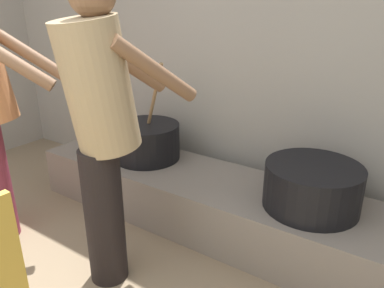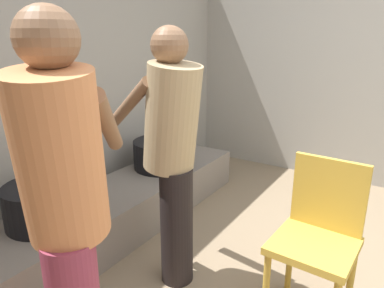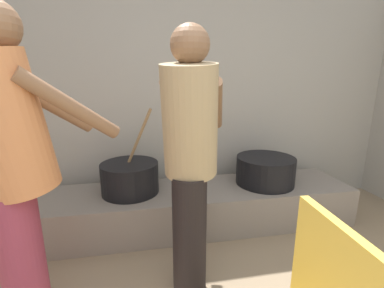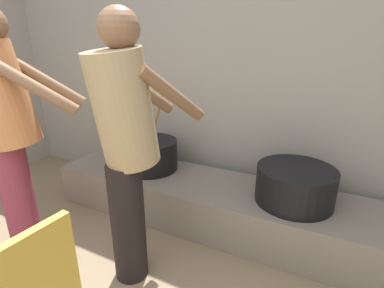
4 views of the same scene
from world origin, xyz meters
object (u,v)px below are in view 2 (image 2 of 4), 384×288
Objects in this scene: cooking_pot_secondary at (162,154)px; cook_in_tan_shirt at (172,146)px; cooking_pot_main at (43,203)px; cook_in_orange_shirt at (65,202)px; chair_yellow at (318,235)px.

cook_in_tan_shirt reaches higher than cooking_pot_secondary.
cooking_pot_main is 0.45× the size of cook_in_orange_shirt.
chair_yellow is (0.15, -0.82, -0.38)m from cook_in_tan_shirt.
cook_in_orange_shirt is (-0.45, -0.86, 0.43)m from cooking_pot_main.
chair_yellow is (0.53, -1.56, 0.02)m from cooking_pot_main.
chair_yellow is (0.98, -0.70, -0.41)m from cook_in_orange_shirt.
chair_yellow is at bearing -113.60° from cooking_pot_secondary.
cooking_pot_secondary is (1.20, -0.03, -0.01)m from cooking_pot_main.
cook_in_tan_shirt is (0.38, -0.74, 0.41)m from cooking_pot_main.
cook_in_tan_shirt is (0.83, 0.12, -0.03)m from cook_in_orange_shirt.
cooking_pot_main is 0.46× the size of cook_in_tan_shirt.
chair_yellow is (-0.67, -1.54, 0.03)m from cooking_pot_secondary.
cook_in_orange_shirt is at bearing -153.17° from cooking_pot_secondary.
cooking_pot_main is 0.93m from cook_in_tan_shirt.
cook_in_tan_shirt is at bearing 8.44° from cook_in_orange_shirt.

